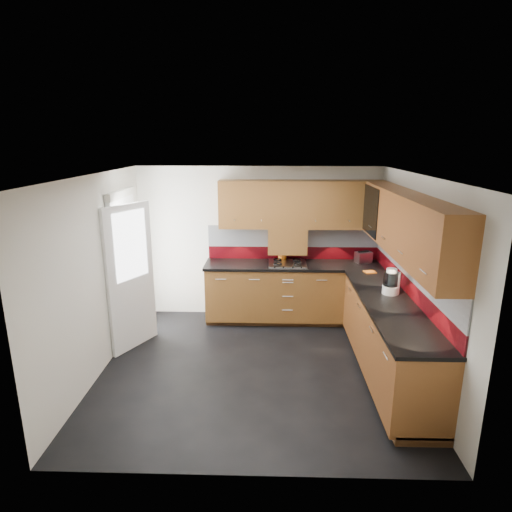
{
  "coord_description": "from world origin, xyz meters",
  "views": [
    {
      "loc": [
        0.16,
        -4.84,
        2.78
      ],
      "look_at": [
        -0.01,
        0.65,
        1.29
      ],
      "focal_mm": 30.0,
      "sensor_mm": 36.0,
      "label": 1
    }
  ],
  "objects_px": {
    "gas_hob": "(287,263)",
    "toaster": "(363,257)",
    "food_processor": "(391,282)",
    "utensil_pot": "(282,254)"
  },
  "relations": [
    {
      "from": "utensil_pot",
      "to": "toaster",
      "type": "distance_m",
      "value": 1.26
    },
    {
      "from": "gas_hob",
      "to": "food_processor",
      "type": "xyz_separation_m",
      "value": [
        1.22,
        -1.27,
        0.13
      ]
    },
    {
      "from": "toaster",
      "to": "food_processor",
      "type": "distance_m",
      "value": 1.41
    },
    {
      "from": "utensil_pot",
      "to": "food_processor",
      "type": "distance_m",
      "value": 1.98
    },
    {
      "from": "gas_hob",
      "to": "utensil_pot",
      "type": "height_order",
      "value": "utensil_pot"
    },
    {
      "from": "food_processor",
      "to": "toaster",
      "type": "bearing_deg",
      "value": 91.39
    },
    {
      "from": "gas_hob",
      "to": "toaster",
      "type": "relative_size",
      "value": 2.05
    },
    {
      "from": "gas_hob",
      "to": "toaster",
      "type": "xyz_separation_m",
      "value": [
        1.18,
        0.14,
        0.07
      ]
    },
    {
      "from": "utensil_pot",
      "to": "toaster",
      "type": "xyz_separation_m",
      "value": [
        1.25,
        -0.1,
        -0.02
      ]
    },
    {
      "from": "toaster",
      "to": "food_processor",
      "type": "bearing_deg",
      "value": -88.61
    }
  ]
}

